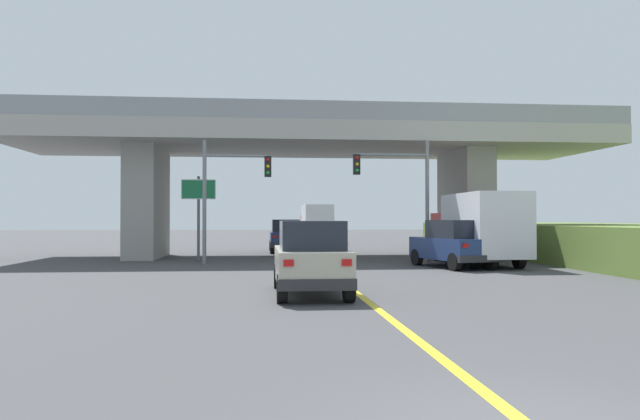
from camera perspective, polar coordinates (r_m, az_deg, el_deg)
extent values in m
plane|color=#424244|center=(33.48, -0.94, -4.37)|extent=(160.00, 160.00, 0.00)
cube|color=#A8A59E|center=(33.69, -0.93, 6.45)|extent=(31.48, 9.04, 0.97)
cube|color=#9A9891|center=(33.87, -15.79, 0.65)|extent=(1.58, 5.42, 5.85)
cube|color=#9A9891|center=(35.21, 13.34, 0.59)|extent=(1.58, 5.42, 5.85)
cube|color=gray|center=(29.52, -0.25, 9.31)|extent=(31.48, 0.20, 0.90)
cube|color=gray|center=(38.13, -1.46, 7.01)|extent=(31.48, 0.20, 0.90)
cube|color=yellow|center=(18.42, 2.87, -7.28)|extent=(0.20, 24.88, 0.01)
cube|color=#B7B29E|center=(16.79, -0.91, -5.14)|extent=(1.85, 4.40, 0.90)
cube|color=#1E232D|center=(16.42, -0.82, -2.34)|extent=(1.63, 2.42, 0.76)
cube|color=#2D2D30|center=(14.69, -0.23, -6.98)|extent=(1.89, 0.20, 0.28)
cube|color=red|center=(14.52, -2.95, -4.95)|extent=(0.24, 0.06, 0.16)
cube|color=red|center=(14.65, 2.51, -4.91)|extent=(0.24, 0.06, 0.16)
cylinder|color=black|center=(18.43, -3.90, -6.16)|extent=(0.26, 0.72, 0.72)
cylinder|color=black|center=(18.55, 1.24, -6.12)|extent=(0.26, 0.72, 0.72)
cylinder|color=black|center=(15.15, -3.55, -7.32)|extent=(0.26, 0.72, 0.72)
cylinder|color=black|center=(15.29, 2.70, -7.26)|extent=(0.26, 0.72, 0.72)
cube|color=navy|center=(26.64, 12.21, -3.52)|extent=(2.82, 4.59, 0.90)
cube|color=#1E232D|center=(26.34, 12.57, -1.74)|extent=(2.16, 2.67, 0.76)
cube|color=#2D2D30|center=(24.90, 14.70, -4.42)|extent=(1.92, 0.64, 0.28)
cube|color=red|center=(24.43, 13.39, -3.25)|extent=(0.25, 0.11, 0.16)
cube|color=red|center=(25.21, 16.12, -3.16)|extent=(0.25, 0.11, 0.16)
cylinder|color=black|center=(27.64, 9.01, -4.36)|extent=(0.42, 0.76, 0.72)
cylinder|color=black|center=(28.46, 12.03, -4.25)|extent=(0.42, 0.76, 0.72)
cylinder|color=black|center=(24.88, 12.43, -4.75)|extent=(0.42, 0.76, 0.72)
cylinder|color=black|center=(25.79, 15.65, -4.60)|extent=(0.42, 0.76, 0.72)
cube|color=red|center=(31.07, 12.71, -2.04)|extent=(2.20, 2.00, 1.90)
cube|color=silver|center=(27.66, 15.05, -1.32)|extent=(2.31, 5.23, 2.73)
cube|color=#197F4C|center=(27.67, 15.06, -2.74)|extent=(2.33, 5.12, 0.24)
cylinder|color=black|center=(30.81, 10.95, -3.82)|extent=(0.30, 0.90, 0.90)
cylinder|color=black|center=(31.44, 14.45, -3.75)|extent=(0.30, 0.90, 0.90)
cylinder|color=black|center=(26.14, 14.01, -4.36)|extent=(0.30, 0.90, 0.90)
cylinder|color=black|center=(26.87, 18.05, -4.24)|extent=(0.30, 0.90, 0.90)
cube|color=navy|center=(38.06, -3.27, -2.71)|extent=(1.85, 4.59, 0.90)
cube|color=#1E232D|center=(37.70, -3.25, -1.47)|extent=(1.63, 2.53, 0.76)
cube|color=#2D2D30|center=(35.83, -3.13, -3.33)|extent=(1.89, 0.20, 0.28)
cube|color=red|center=(35.72, -4.24, -2.49)|extent=(0.24, 0.06, 0.16)
cube|color=red|center=(35.78, -2.01, -2.48)|extent=(0.24, 0.06, 0.16)
cylinder|color=black|center=(39.80, -4.56, -3.28)|extent=(0.26, 0.72, 0.72)
cylinder|color=black|center=(39.86, -2.18, -3.28)|extent=(0.26, 0.72, 0.72)
cylinder|color=black|center=(36.31, -4.46, -3.52)|extent=(0.26, 0.72, 0.72)
cylinder|color=black|center=(36.38, -1.86, -3.51)|extent=(0.26, 0.72, 0.72)
cylinder|color=slate|center=(29.68, 9.96, 0.80)|extent=(0.18, 0.18, 5.81)
cylinder|color=slate|center=(29.41, 6.73, 5.13)|extent=(3.42, 0.12, 0.12)
cube|color=black|center=(29.05, 3.43, 4.25)|extent=(0.32, 0.26, 0.96)
sphere|color=red|center=(28.93, 3.48, 4.87)|extent=(0.16, 0.16, 0.16)
sphere|color=gold|center=(28.91, 3.48, 4.28)|extent=(0.16, 0.16, 0.16)
sphere|color=green|center=(28.88, 3.48, 3.69)|extent=(0.16, 0.16, 0.16)
cylinder|color=slate|center=(28.47, -10.71, 0.73)|extent=(0.18, 0.18, 5.67)
cylinder|color=slate|center=(28.52, -7.80, 5.01)|extent=(2.89, 0.12, 0.12)
cube|color=black|center=(28.45, -4.88, 4.05)|extent=(0.32, 0.26, 0.96)
sphere|color=red|center=(28.33, -4.87, 4.68)|extent=(0.16, 0.16, 0.16)
sphere|color=gold|center=(28.30, -4.87, 4.07)|extent=(0.16, 0.16, 0.16)
sphere|color=green|center=(28.28, -4.87, 3.47)|extent=(0.16, 0.16, 0.16)
cylinder|color=#56595E|center=(30.89, -11.25, -0.77)|extent=(0.14, 0.14, 4.18)
cube|color=#197242|center=(30.86, -11.25, 1.91)|extent=(1.61, 0.08, 0.90)
cube|color=white|center=(30.86, -11.25, 1.91)|extent=(1.69, 0.04, 0.98)
cube|color=red|center=(55.19, -0.62, -1.51)|extent=(2.20, 2.00, 1.90)
cube|color=silver|center=(51.57, -0.27, -1.07)|extent=(2.31, 5.28, 2.77)
cube|color=#B26619|center=(51.57, -0.27, -1.84)|extent=(2.33, 5.17, 0.24)
cylinder|color=black|center=(55.14, -1.66, -2.50)|extent=(0.30, 0.90, 0.90)
cylinder|color=black|center=(55.31, 0.41, -2.49)|extent=(0.30, 0.90, 0.90)
cylinder|color=black|center=(50.19, -1.27, -2.66)|extent=(0.30, 0.90, 0.90)
cylinder|color=black|center=(50.38, 1.00, -2.66)|extent=(0.30, 0.90, 0.90)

